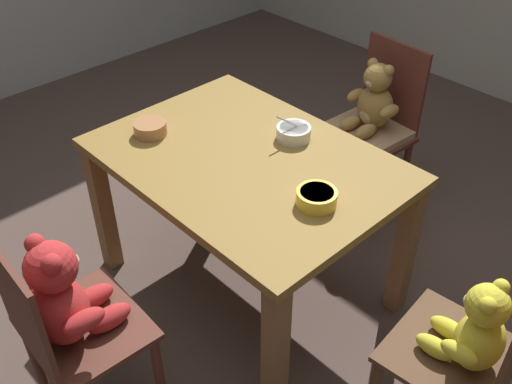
% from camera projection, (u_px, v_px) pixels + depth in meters
% --- Properties ---
extents(ground_plane, '(5.20, 5.20, 0.04)m').
position_uv_depth(ground_plane, '(248.00, 286.00, 2.75)').
color(ground_plane, brown).
extents(dining_table, '(1.20, 0.86, 0.71)m').
position_uv_depth(dining_table, '(247.00, 180.00, 2.38)').
color(dining_table, olive).
rests_on(dining_table, ground_plane).
extents(teddy_chair_near_front, '(0.43, 0.39, 0.86)m').
position_uv_depth(teddy_chair_near_front, '(65.00, 308.00, 1.89)').
color(teddy_chair_near_front, brown).
rests_on(teddy_chair_near_front, ground_plane).
extents(teddy_chair_near_right, '(0.42, 0.43, 0.88)m').
position_uv_depth(teddy_chair_near_right, '(473.00, 343.00, 1.82)').
color(teddy_chair_near_right, brown).
rests_on(teddy_chair_near_right, ground_plane).
extents(teddy_chair_far_center, '(0.42, 0.44, 0.88)m').
position_uv_depth(teddy_chair_far_center, '(371.00, 117.00, 2.91)').
color(teddy_chair_far_center, '#582921').
rests_on(teddy_chair_far_center, ground_plane).
extents(porridge_bowl_yellow_near_right, '(0.15, 0.15, 0.05)m').
position_uv_depth(porridge_bowl_yellow_near_right, '(317.00, 197.00, 2.06)').
color(porridge_bowl_yellow_near_right, yellow).
rests_on(porridge_bowl_yellow_near_right, dining_table).
extents(porridge_bowl_white_far_center, '(0.14, 0.15, 0.12)m').
position_uv_depth(porridge_bowl_white_far_center, '(294.00, 132.00, 2.41)').
color(porridge_bowl_white_far_center, silver).
rests_on(porridge_bowl_white_far_center, dining_table).
extents(porridge_bowl_terracotta_near_left, '(0.14, 0.14, 0.05)m').
position_uv_depth(porridge_bowl_terracotta_near_left, '(150.00, 128.00, 2.43)').
color(porridge_bowl_terracotta_near_left, '#B0774A').
rests_on(porridge_bowl_terracotta_near_left, dining_table).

